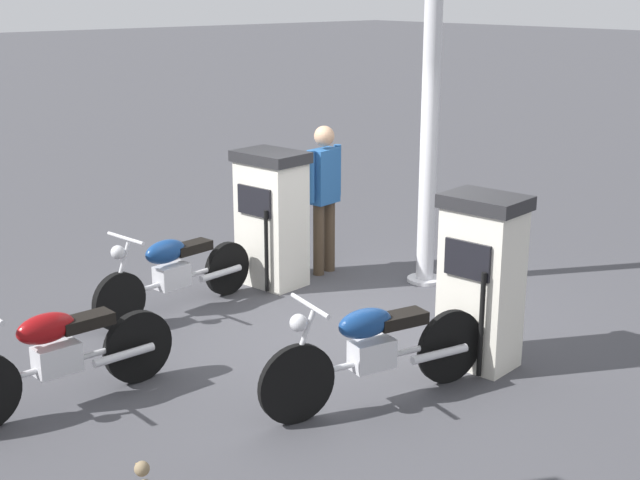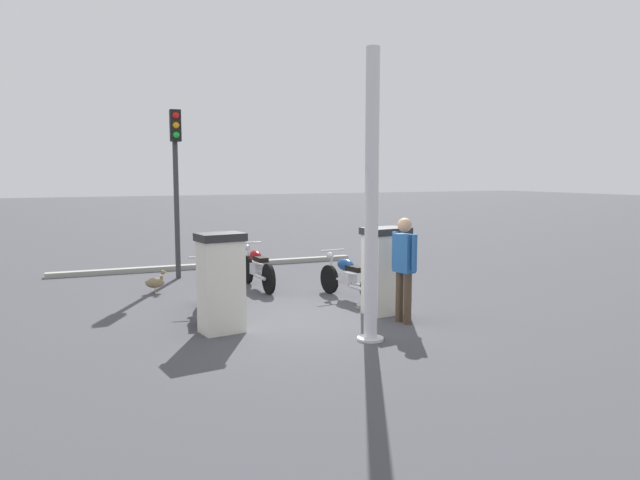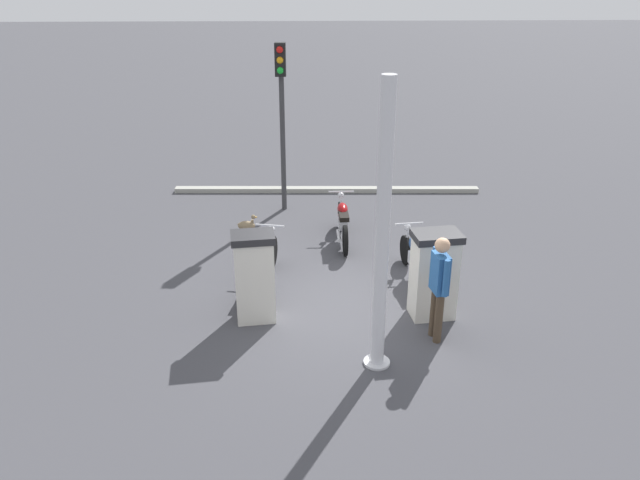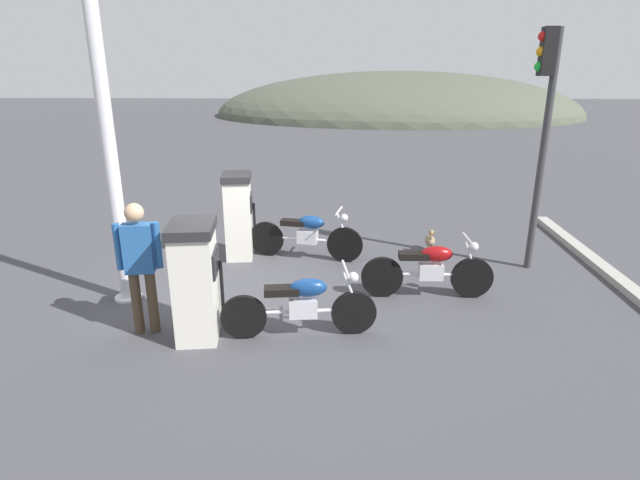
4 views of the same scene
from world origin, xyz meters
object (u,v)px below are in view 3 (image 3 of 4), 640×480
(motorcycle_extra, at_px, (343,221))
(motorcycle_far_pump, at_px, (263,261))
(fuel_pump_far, at_px, (254,277))
(canopy_support_pole, at_px, (382,238))
(motorcycle_near_pump, at_px, (416,258))
(wandering_duck, at_px, (247,225))
(roadside_traffic_light, at_px, (282,100))
(attendant_person, at_px, (439,282))
(fuel_pump_near, at_px, (434,274))

(motorcycle_extra, bearing_deg, motorcycle_far_pump, 140.24)
(fuel_pump_far, distance_m, canopy_support_pole, 2.65)
(motorcycle_near_pump, xyz_separation_m, wandering_duck, (2.25, 3.34, -0.21))
(motorcycle_far_pump, height_order, roadside_traffic_light, roadside_traffic_light)
(motorcycle_far_pump, bearing_deg, attendant_person, -124.82)
(canopy_support_pole, bearing_deg, roadside_traffic_light, 13.00)
(canopy_support_pole, bearing_deg, wandering_duck, 24.79)
(attendant_person, xyz_separation_m, roadside_traffic_light, (5.80, 2.50, 1.66))
(attendant_person, bearing_deg, fuel_pump_far, 76.05)
(fuel_pump_far, relative_size, wandering_duck, 3.27)
(fuel_pump_near, xyz_separation_m, motorcycle_extra, (3.18, 1.29, -0.33))
(canopy_support_pole, bearing_deg, motorcycle_far_pump, 34.68)
(motorcycle_extra, height_order, attendant_person, attendant_person)
(motorcycle_extra, xyz_separation_m, attendant_person, (-3.90, -1.21, 0.56))
(fuel_pump_far, xyz_separation_m, motorcycle_far_pump, (1.24, -0.07, -0.32))
(roadside_traffic_light, bearing_deg, attendant_person, -156.68)
(motorcycle_near_pump, distance_m, attendant_person, 2.13)
(motorcycle_near_pump, height_order, wandering_duck, motorcycle_near_pump)
(attendant_person, bearing_deg, wandering_duck, 37.51)
(fuel_pump_near, distance_m, roadside_traffic_light, 6.01)
(roadside_traffic_light, bearing_deg, canopy_support_pole, -167.00)
(fuel_pump_near, xyz_separation_m, attendant_person, (-0.72, 0.08, 0.24))
(motorcycle_near_pump, bearing_deg, motorcycle_far_pump, 91.73)
(fuel_pump_far, relative_size, motorcycle_extra, 0.78)
(motorcycle_far_pump, bearing_deg, wandering_duck, 11.52)
(fuel_pump_far, xyz_separation_m, motorcycle_near_pump, (1.33, -2.93, -0.35))
(motorcycle_near_pump, bearing_deg, attendant_person, 178.89)
(attendant_person, xyz_separation_m, wandering_duck, (4.30, 3.30, -0.79))
(motorcycle_extra, bearing_deg, roadside_traffic_light, 34.17)
(motorcycle_near_pump, height_order, motorcycle_far_pump, motorcycle_far_pump)
(motorcycle_near_pump, height_order, canopy_support_pole, canopy_support_pole)
(wandering_duck, xyz_separation_m, canopy_support_pole, (-4.95, -2.29, 1.83))
(motorcycle_extra, bearing_deg, fuel_pump_far, 152.11)
(wandering_duck, relative_size, roadside_traffic_light, 0.12)
(fuel_pump_near, height_order, motorcycle_near_pump, fuel_pump_near)
(motorcycle_far_pump, bearing_deg, fuel_pump_far, 176.70)
(fuel_pump_far, bearing_deg, canopy_support_pole, -126.14)
(fuel_pump_far, bearing_deg, fuel_pump_near, -90.00)
(motorcycle_extra, bearing_deg, canopy_support_pole, -177.49)
(fuel_pump_far, xyz_separation_m, attendant_person, (-0.72, -2.89, 0.22))
(motorcycle_near_pump, bearing_deg, fuel_pump_far, 114.39)
(motorcycle_near_pump, relative_size, wandering_duck, 4.21)
(wandering_duck, distance_m, canopy_support_pole, 5.75)
(motorcycle_near_pump, xyz_separation_m, motorcycle_far_pump, (-0.09, 2.86, 0.03))
(attendant_person, distance_m, canopy_support_pole, 1.59)
(fuel_pump_near, distance_m, motorcycle_far_pump, 3.17)
(motorcycle_far_pump, xyz_separation_m, motorcycle_extra, (1.94, -1.61, -0.02))
(motorcycle_extra, relative_size, roadside_traffic_light, 0.51)
(fuel_pump_near, relative_size, attendant_person, 0.87)
(wandering_duck, bearing_deg, roadside_traffic_light, -27.89)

